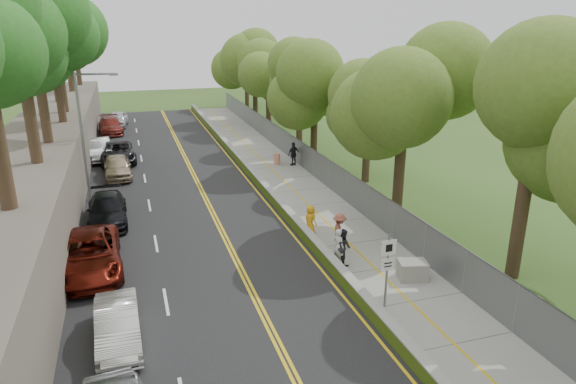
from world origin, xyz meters
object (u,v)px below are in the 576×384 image
(signpost, at_px, (388,263))
(concrete_block, at_px, (412,270))
(car_1, at_px, (118,325))
(car_2, at_px, (89,254))
(construction_barrel, at_px, (277,159))
(streetlight, at_px, (85,129))
(person_far, at_px, (294,154))
(painter_0, at_px, (310,219))

(signpost, relative_size, concrete_block, 2.55)
(concrete_block, xyz_separation_m, car_1, (-12.30, -1.09, 0.27))
(car_2, bearing_deg, signpost, -33.50)
(concrete_block, relative_size, car_2, 0.20)
(construction_barrel, bearing_deg, streetlight, -160.19)
(car_1, distance_m, car_2, 6.22)
(streetlight, relative_size, signpost, 2.58)
(person_far, bearing_deg, construction_barrel, -53.79)
(signpost, height_order, concrete_block, signpost)
(streetlight, distance_m, painter_0, 14.96)
(construction_barrel, xyz_separation_m, painter_0, (-2.26, -14.00, 0.36))
(streetlight, xyz_separation_m, construction_barrel, (13.47, 4.85, -4.16))
(streetlight, bearing_deg, car_2, -88.58)
(signpost, distance_m, person_far, 21.40)
(signpost, xyz_separation_m, construction_barrel, (1.96, 21.87, -1.48))
(painter_0, bearing_deg, car_1, 101.52)
(signpost, relative_size, car_2, 0.52)
(concrete_block, bearing_deg, signpost, -141.89)
(construction_barrel, relative_size, painter_0, 0.54)
(car_2, distance_m, painter_0, 11.01)
(car_1, height_order, painter_0, painter_0)
(construction_barrel, xyz_separation_m, car_1, (-12.01, -21.19, 0.25))
(construction_barrel, height_order, concrete_block, construction_barrel)
(painter_0, xyz_separation_m, person_far, (3.41, 13.28, 0.13))
(concrete_block, xyz_separation_m, car_2, (-13.50, 5.01, 0.41))
(streetlight, relative_size, car_1, 1.91)
(streetlight, xyz_separation_m, car_2, (0.25, -10.24, -3.77))
(streetlight, distance_m, signpost, 20.72)
(car_1, distance_m, painter_0, 12.12)
(streetlight, distance_m, concrete_block, 20.96)
(person_far, bearing_deg, car_2, 23.48)
(person_far, bearing_deg, car_1, 35.74)
(construction_barrel, relative_size, car_1, 0.20)
(signpost, distance_m, car_1, 10.15)
(streetlight, height_order, construction_barrel, streetlight)
(signpost, distance_m, construction_barrel, 22.01)
(construction_barrel, distance_m, concrete_block, 20.11)
(painter_0, bearing_deg, construction_barrel, -34.07)
(concrete_block, relative_size, painter_0, 0.77)
(streetlight, relative_size, painter_0, 5.07)
(signpost, distance_m, concrete_block, 3.23)
(car_2, bearing_deg, person_far, 42.54)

